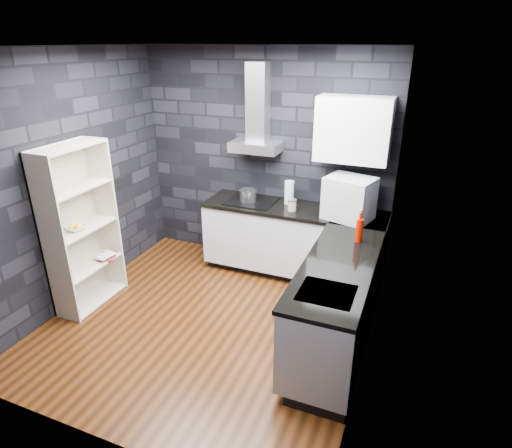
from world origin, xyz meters
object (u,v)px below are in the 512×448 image
Objects in this scene: glass_vase at (289,192)px; appliance_garage at (349,199)px; fruit_bowl at (76,228)px; utensil_crock at (328,203)px; red_bottle at (359,230)px; storage_jar at (292,206)px; pot at (248,196)px; bookshelf at (81,229)px.

glass_vase is 0.56× the size of appliance_garage.
glass_vase is 2.44m from fruit_bowl.
utensil_crock is 0.91m from red_bottle.
storage_jar is at bearing -63.49° from glass_vase.
utensil_crock is 0.27× the size of appliance_garage.
glass_vase is (0.49, 0.12, 0.07)m from pot.
storage_jar is at bearing -150.68° from utensil_crock.
storage_jar is 1.03m from red_bottle.
bookshelf is at bearing -136.80° from appliance_garage.
storage_jar is at bearing -163.88° from appliance_garage.
bookshelf is at bearing -146.02° from utensil_crock.
pot is 1.52× the size of utensil_crock.
pot is at bearing -165.82° from glass_vase.
bookshelf is at bearing -132.80° from pot.
bookshelf is at bearing 90.00° from fruit_bowl.
pot is at bearing 48.44° from fruit_bowl.
red_bottle reaches higher than pot.
glass_vase is at bearing -179.85° from appliance_garage.
bookshelf reaches higher than utensil_crock.
red_bottle is (0.87, -0.56, 0.06)m from storage_jar.
glass_vase is 1.18× the size of red_bottle.
fruit_bowl is (-2.79, -0.85, -0.08)m from red_bottle.
storage_jar is 2.38m from fruit_bowl.
appliance_garage is 2.92m from bookshelf.
bookshelf is 8.56× the size of fruit_bowl.
fruit_bowl is (-1.82, -1.62, -0.10)m from glass_vase.
red_bottle is at bearing -23.83° from pot.
storage_jar is 0.58× the size of fruit_bowl.
appliance_garage is (0.65, 0.01, 0.16)m from storage_jar.
glass_vase is 0.16× the size of bookshelf.
appliance_garage is (0.27, -0.21, 0.16)m from utensil_crock.
fruit_bowl is at bearing -131.56° from pot.
utensil_crock is at bearing 157.93° from appliance_garage.
storage_jar is 0.67m from appliance_garage.
glass_vase reaches higher than pot.
fruit_bowl is at bearing -144.95° from utensil_crock.
glass_vase reaches higher than storage_jar.
pot is at bearing -168.31° from appliance_garage.
glass_vase is 2.40m from bookshelf.
appliance_garage is 2.38× the size of fruit_bowl.
storage_jar is at bearing 36.10° from fruit_bowl.
red_bottle reaches higher than utensil_crock.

